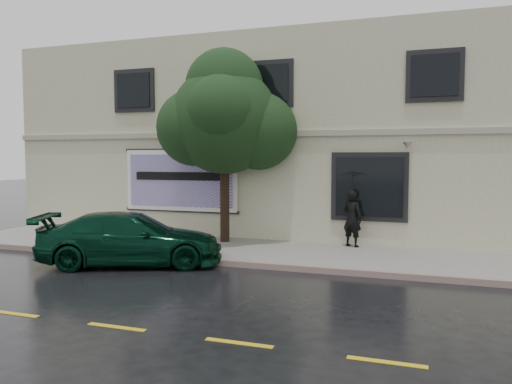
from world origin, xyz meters
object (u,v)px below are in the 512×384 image
(car, at_px, (131,239))
(street_tree, at_px, (224,121))
(pedestrian, at_px, (352,218))
(fire_hydrant, at_px, (96,229))

(car, relative_size, street_tree, 0.86)
(car, bearing_deg, pedestrian, -76.36)
(street_tree, xyz_separation_m, fire_hydrant, (-4.04, -1.20, -3.47))
(pedestrian, distance_m, street_tree, 5.01)
(pedestrian, bearing_deg, street_tree, 29.52)
(fire_hydrant, bearing_deg, car, -55.46)
(car, relative_size, pedestrian, 2.79)
(car, bearing_deg, street_tree, -42.70)
(fire_hydrant, bearing_deg, street_tree, -0.57)
(car, xyz_separation_m, pedestrian, (5.27, 3.78, 0.31))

